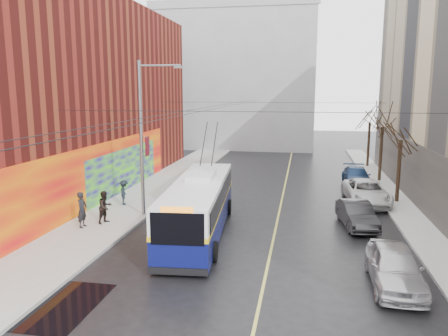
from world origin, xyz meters
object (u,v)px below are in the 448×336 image
at_px(tree_far, 370,114).
at_px(parked_car_b, 357,214).
at_px(streetlight_pole, 144,135).
at_px(parked_car_d, 356,176).
at_px(trolleybus, 199,206).
at_px(parked_car_c, 366,192).
at_px(pedestrian_b, 105,207).
at_px(parked_car_a, 395,267).
at_px(following_car, 208,181).
at_px(tree_near, 402,128).
at_px(tree_mid, 383,117).
at_px(pedestrian_c, 124,192).
at_px(pedestrian_a, 82,210).

xyz_separation_m(tree_far, parked_car_b, (-3.20, -19.72, -4.45)).
distance_m(streetlight_pole, parked_car_d, 17.83).
xyz_separation_m(streetlight_pole, trolleybus, (3.79, -2.38, -3.35)).
bearing_deg(parked_car_c, pedestrian_b, -156.63).
bearing_deg(trolleybus, parked_car_d, 50.78).
distance_m(parked_car_a, parked_car_b, 7.39).
distance_m(parked_car_d, following_car, 11.74).
xyz_separation_m(trolleybus, parked_car_b, (8.15, 2.66, -0.81)).
height_order(tree_near, tree_mid, tree_mid).
bearing_deg(pedestrian_c, tree_far, -64.00).
relative_size(tree_near, parked_car_c, 1.17).
bearing_deg(pedestrian_c, parked_car_c, -96.59).
relative_size(streetlight_pole, following_car, 2.24).
bearing_deg(tree_far, trolleybus, -116.89).
height_order(tree_near, parked_car_b, tree_near).
bearing_deg(pedestrian_c, pedestrian_a, 156.00).
relative_size(tree_near, pedestrian_b, 3.57).
distance_m(parked_car_b, pedestrian_a, 14.77).
bearing_deg(parked_car_a, parked_car_b, 94.94).
xyz_separation_m(streetlight_pole, tree_mid, (15.14, 13.00, 0.41)).
bearing_deg(tree_near, parked_car_d, 110.61).
distance_m(tree_near, parked_car_b, 7.83).
bearing_deg(following_car, tree_near, -11.52).
xyz_separation_m(streetlight_pole, pedestrian_b, (-1.63, -1.93, -3.80)).
height_order(tree_mid, parked_car_a, tree_mid).
height_order(parked_car_b, pedestrian_c, pedestrian_c).
relative_size(trolleybus, parked_car_a, 2.53).
height_order(following_car, pedestrian_a, pedestrian_a).
bearing_deg(parked_car_c, tree_near, 6.74).
bearing_deg(tree_far, following_car, -136.21).
bearing_deg(trolleybus, parked_car_c, 35.69).
bearing_deg(tree_far, pedestrian_b, -127.40).
xyz_separation_m(following_car, pedestrian_b, (-3.68, -9.38, 0.36)).
bearing_deg(tree_mid, pedestrian_a, -137.96).
xyz_separation_m(tree_near, tree_far, (0.00, 14.00, 0.17)).
distance_m(trolleybus, pedestrian_b, 5.45).
xyz_separation_m(following_car, pedestrian_c, (-4.22, -5.55, 0.27)).
distance_m(parked_car_b, following_car, 12.22).
relative_size(trolleybus, pedestrian_a, 6.03).
bearing_deg(streetlight_pole, parked_car_b, 1.34).
relative_size(tree_near, tree_mid, 0.96).
height_order(tree_far, parked_car_b, tree_far).
bearing_deg(pedestrian_c, tree_mid, -77.61).
xyz_separation_m(tree_near, pedestrian_c, (-17.30, -4.10, -4.03)).
bearing_deg(following_car, pedestrian_a, -118.83).
distance_m(tree_far, pedestrian_c, 25.39).
bearing_deg(pedestrian_a, following_car, -23.87).
distance_m(tree_far, trolleybus, 25.36).
distance_m(tree_mid, pedestrian_a, 24.08).
bearing_deg(streetlight_pole, parked_car_c, 23.20).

